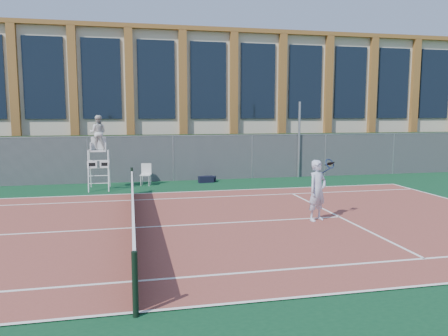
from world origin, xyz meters
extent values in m
plane|color=#233814|center=(0.00, 0.00, 0.00)|extent=(120.00, 120.00, 0.00)
cube|color=#0C391F|center=(0.00, 1.00, 0.01)|extent=(36.00, 20.00, 0.01)
cube|color=brown|center=(0.00, 0.00, 0.02)|extent=(23.77, 10.97, 0.02)
cylinder|color=black|center=(0.00, -5.60, 0.55)|extent=(0.10, 0.10, 1.10)
cylinder|color=black|center=(0.00, 5.60, 0.55)|extent=(0.10, 0.10, 1.10)
cube|color=black|center=(0.00, 0.00, 0.46)|extent=(0.03, 11.00, 0.86)
cube|color=white|center=(0.00, 0.00, 0.92)|extent=(0.06, 11.20, 0.07)
cube|color=black|center=(0.00, 10.00, 1.10)|extent=(40.00, 1.40, 2.20)
cube|color=beige|center=(0.00, 18.00, 4.00)|extent=(44.00, 10.00, 8.00)
cube|color=brown|center=(0.00, 18.00, 8.10)|extent=(45.00, 10.60, 0.25)
cylinder|color=#9EA0A5|center=(8.48, 8.70, 1.95)|extent=(0.12, 0.12, 3.90)
cylinder|color=white|center=(-1.79, 6.55, 0.85)|extent=(0.05, 0.49, 1.77)
cylinder|color=white|center=(-0.97, 6.55, 0.85)|extent=(0.05, 0.49, 1.77)
cylinder|color=white|center=(-1.79, 7.45, 0.85)|extent=(0.05, 0.49, 1.77)
cylinder|color=white|center=(-0.97, 7.45, 0.85)|extent=(0.05, 0.49, 1.77)
cube|color=white|center=(-1.38, 7.00, 1.69)|extent=(0.64, 0.55, 0.06)
cube|color=white|center=(-1.38, 7.25, 2.01)|extent=(0.64, 0.05, 0.55)
cube|color=white|center=(-1.63, 6.64, 1.15)|extent=(0.40, 0.03, 0.31)
cube|color=white|center=(-1.13, 6.64, 1.15)|extent=(0.40, 0.03, 0.31)
imported|color=silver|center=(-1.38, 7.05, 2.47)|extent=(0.79, 0.65, 1.50)
cube|color=silver|center=(0.62, 7.64, 0.49)|extent=(0.56, 0.56, 0.04)
cube|color=silver|center=(0.66, 7.85, 0.76)|extent=(0.46, 0.15, 0.50)
cylinder|color=silver|center=(0.39, 7.50, 0.24)|extent=(0.03, 0.03, 0.46)
cylinder|color=silver|center=(0.76, 7.42, 0.24)|extent=(0.03, 0.03, 0.46)
cylinder|color=silver|center=(0.48, 7.87, 0.24)|extent=(0.03, 0.03, 0.46)
cylinder|color=silver|center=(0.84, 7.78, 0.24)|extent=(0.03, 0.03, 0.46)
cube|color=black|center=(3.46, 7.89, 0.16)|extent=(0.75, 0.37, 0.31)
cube|color=black|center=(3.67, 8.23, 0.14)|extent=(0.70, 0.50, 0.26)
imported|color=silver|center=(5.51, -0.27, 0.96)|extent=(0.80, 0.69, 1.86)
torus|color=#14244C|center=(6.00, -0.02, 1.74)|extent=(0.38, 0.30, 0.30)
sphere|color=#CCE533|center=(6.10, 0.16, 1.69)|extent=(0.07, 0.07, 0.07)
camera|label=1|loc=(-0.01, -12.46, 3.27)|focal=35.00mm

